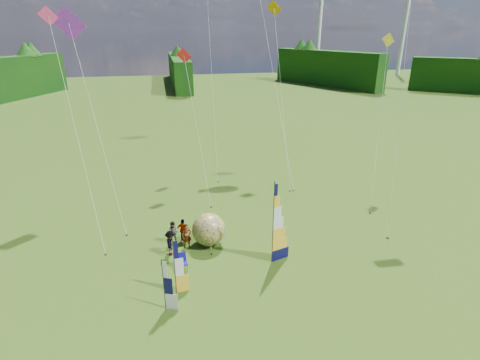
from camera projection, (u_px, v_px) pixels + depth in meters
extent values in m
plane|color=#527A1D|center=(272.00, 295.00, 21.12)|extent=(220.00, 220.00, 0.00)
sphere|color=navy|center=(209.00, 229.00, 25.68)|extent=(2.38, 2.38, 2.30)
imported|color=#66594C|center=(187.00, 236.00, 25.39)|extent=(0.72, 0.55, 1.77)
imported|color=#66594C|center=(174.00, 233.00, 25.88)|extent=(0.90, 0.64, 1.67)
imported|color=#66594C|center=(170.00, 243.00, 24.57)|extent=(0.46, 1.14, 1.75)
imported|color=#66594C|center=(183.00, 230.00, 26.24)|extent=(1.06, 0.74, 1.67)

